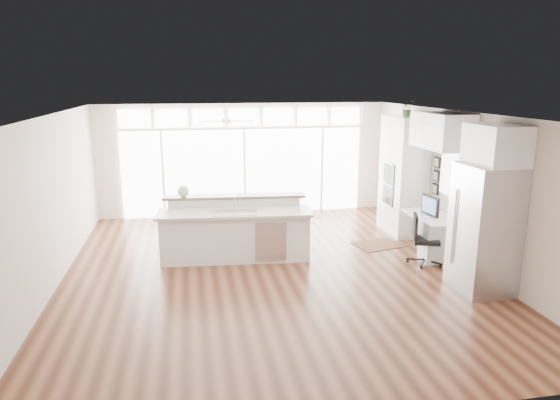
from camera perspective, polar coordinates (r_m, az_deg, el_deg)
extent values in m
cube|color=#432214|center=(8.75, -0.98, -8.22)|extent=(7.00, 8.00, 0.02)
cube|color=white|center=(8.15, -1.06, 9.78)|extent=(7.00, 8.00, 0.02)
cube|color=beige|center=(12.24, -4.13, 4.65)|extent=(7.00, 0.04, 2.70)
cube|color=beige|center=(4.64, 7.34, -10.55)|extent=(7.00, 0.04, 2.70)
cube|color=beige|center=(8.52, -24.93, -0.52)|extent=(0.04, 8.00, 2.70)
cube|color=beige|center=(9.55, 20.17, 1.33)|extent=(0.04, 8.00, 2.70)
cube|color=white|center=(12.23, -4.08, 3.22)|extent=(5.80, 0.06, 2.08)
cube|color=white|center=(12.06, -4.18, 9.44)|extent=(5.90, 0.06, 0.40)
cube|color=white|center=(9.75, 19.17, 2.84)|extent=(0.04, 0.85, 0.85)
cube|color=white|center=(10.88, -6.16, 9.49)|extent=(1.16, 1.16, 0.32)
cube|color=white|center=(8.35, -1.29, 9.73)|extent=(3.40, 3.00, 0.02)
cube|color=white|center=(10.98, 13.92, 2.73)|extent=(0.64, 1.20, 2.50)
cube|color=white|center=(9.86, 16.98, -3.89)|extent=(0.72, 1.30, 0.76)
cube|color=white|center=(9.50, 18.01, 7.55)|extent=(0.64, 1.30, 0.64)
cube|color=#B8B8BD|center=(8.32, 22.32, -3.07)|extent=(0.76, 0.90, 2.00)
cube|color=white|center=(8.10, 23.50, 5.81)|extent=(0.64, 0.90, 0.60)
cube|color=black|center=(10.31, 17.43, 2.67)|extent=(0.06, 0.22, 0.80)
cube|color=white|center=(9.21, -5.13, -3.43)|extent=(2.87, 1.29, 1.11)
cube|color=#371E11|center=(10.29, 11.19, -5.01)|extent=(1.07, 0.88, 0.01)
cube|color=black|center=(9.33, 16.38, -4.39)|extent=(0.59, 0.57, 0.90)
sphere|color=silver|center=(9.47, -11.00, 1.01)|extent=(0.27, 0.27, 0.22)
cube|color=black|center=(9.67, 16.79, -0.61)|extent=(0.15, 0.50, 0.41)
cube|color=silver|center=(9.65, 15.82, -1.80)|extent=(0.13, 0.30, 0.01)
imported|color=#335826|center=(10.82, 14.34, 9.92)|extent=(0.33, 0.36, 0.26)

